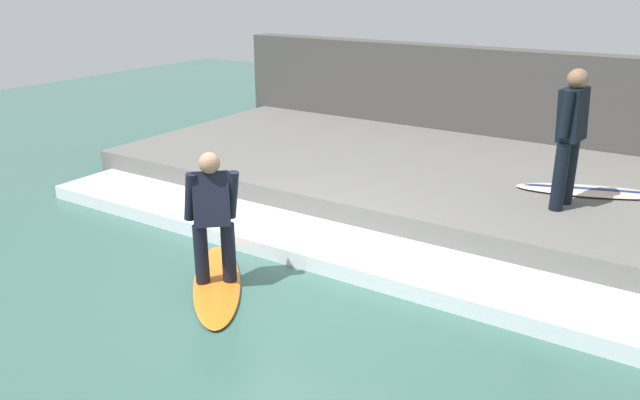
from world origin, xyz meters
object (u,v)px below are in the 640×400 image
surfer_riding (212,212)px  surfer_waiting_near (570,131)px  surfboard_waiting_near (589,191)px  surfboard_riding (217,283)px

surfer_riding → surfer_waiting_near: (3.27, -2.79, 0.55)m
surfer_waiting_near → surfboard_waiting_near: bearing=-15.7°
surfboard_riding → surfboard_waiting_near: 5.02m
surfboard_riding → surfer_riding: surfer_riding is taller
surfboard_riding → surfboard_waiting_near: surfboard_waiting_near is taller
surfboard_riding → surfer_waiting_near: bearing=-40.5°
surfer_riding → surfboard_waiting_near: bearing=-36.8°
surfboard_waiting_near → surfer_waiting_near: bearing=164.3°
surfboard_riding → surfer_riding: bearing=0.0°
surfboard_waiting_near → surfer_riding: bearing=143.2°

